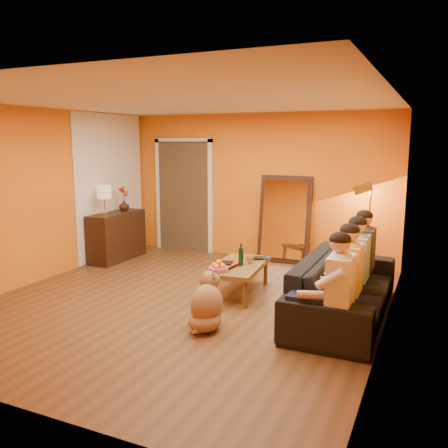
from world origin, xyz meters
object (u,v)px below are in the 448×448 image
at_px(person_mid_right, 357,266).
at_px(coffee_table, 239,279).
at_px(tumbler, 250,260).
at_px(dog, 207,301).
at_px(person_far_right, 364,256).
at_px(vase, 124,206).
at_px(sideboard, 117,236).
at_px(table_lamp, 104,200).
at_px(laptop, 260,259).
at_px(person_mid_left, 349,278).
at_px(person_far_left, 340,292).
at_px(mirror_frame, 285,219).
at_px(floor_lamp, 369,231).
at_px(wine_bottle, 241,255).
at_px(sofa, 344,287).

bearing_deg(person_mid_right, coffee_table, 174.71).
bearing_deg(tumbler, coffee_table, -135.00).
bearing_deg(dog, person_far_right, 43.47).
height_order(coffee_table, vase, vase).
distance_m(sideboard, dog, 3.67).
distance_m(table_lamp, laptop, 3.02).
relative_size(sideboard, person_mid_left, 0.97).
xyz_separation_m(person_far_left, laptop, (-1.44, 1.60, -0.18)).
height_order(sideboard, dog, sideboard).
bearing_deg(table_lamp, person_mid_left, -16.62).
xyz_separation_m(tumbler, vase, (-2.87, 1.03, 0.48)).
xyz_separation_m(mirror_frame, vase, (-2.79, -0.83, 0.19)).
xyz_separation_m(sideboard, person_mid_right, (4.37, -1.05, 0.18)).
bearing_deg(person_far_right, person_mid_left, -90.00).
bearing_deg(mirror_frame, vase, -163.43).
distance_m(coffee_table, tumbler, 0.31).
xyz_separation_m(person_far_right, vase, (-4.37, 0.75, 0.34)).
xyz_separation_m(table_lamp, person_far_right, (4.37, -0.20, -0.49)).
bearing_deg(person_far_right, sideboard, 173.41).
distance_m(person_mid_left, person_mid_right, 0.55).
distance_m(mirror_frame, tumbler, 1.89).
distance_m(person_mid_right, person_far_right, 0.55).
bearing_deg(floor_lamp, coffee_table, -140.19).
bearing_deg(dog, wine_bottle, 88.58).
distance_m(mirror_frame, person_mid_right, 2.66).
distance_m(wine_bottle, vase, 3.07).
bearing_deg(laptop, person_mid_right, -54.05).
bearing_deg(tumbler, person_mid_right, -10.20).
distance_m(sideboard, coffee_table, 2.90).
bearing_deg(sideboard, person_mid_right, -13.57).
bearing_deg(sideboard, laptop, -10.72).
height_order(mirror_frame, dog, mirror_frame).
bearing_deg(person_mid_right, person_far_right, 90.00).
height_order(sideboard, sofa, sideboard).
xyz_separation_m(person_far_right, laptop, (-1.44, -0.05, -0.18)).
bearing_deg(person_mid_right, dog, -140.96).
bearing_deg(coffee_table, floor_lamp, 43.00).
relative_size(coffee_table, wine_bottle, 3.94).
distance_m(mirror_frame, table_lamp, 3.13).
xyz_separation_m(person_far_right, wine_bottle, (-1.57, -0.45, -0.03)).
distance_m(mirror_frame, person_mid_left, 3.12).
bearing_deg(vase, person_far_right, -9.80).
distance_m(mirror_frame, coffee_table, 2.06).
distance_m(floor_lamp, laptop, 1.91).
distance_m(sofa, coffee_table, 1.52).
height_order(mirror_frame, vase, mirror_frame).
distance_m(tumbler, vase, 3.09).
distance_m(table_lamp, wine_bottle, 2.92).
bearing_deg(vase, person_far_left, -28.82).
xyz_separation_m(mirror_frame, person_mid_left, (1.58, -2.68, -0.15)).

